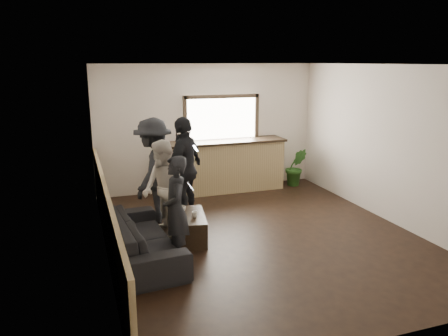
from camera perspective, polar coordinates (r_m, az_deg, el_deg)
name	(u,v)px	position (r m, az deg, el deg)	size (l,w,h in m)	color
ground	(261,236)	(7.44, 4.82, -8.78)	(5.00, 6.00, 0.01)	black
room_shell	(219,153)	(6.75, -0.68, 1.98)	(5.01, 6.01, 2.80)	silver
bar_counter	(225,163)	(9.74, 0.15, 0.70)	(2.70, 0.68, 2.13)	#A18857
sofa	(143,238)	(6.64, -10.56, -8.94)	(2.12, 0.83, 0.62)	black
coffee_table	(188,227)	(7.21, -4.70, -7.71)	(0.53, 0.96, 0.43)	black
cup_a	(182,209)	(7.28, -5.49, -5.31)	(0.12, 0.12, 0.10)	silver
cup_b	(195,214)	(7.01, -3.84, -6.05)	(0.10, 0.10, 0.09)	silver
potted_plant	(296,167)	(10.32, 9.38, 0.13)	(0.49, 0.39, 0.89)	#2D6623
person_a	(176,210)	(6.31, -6.34, -5.42)	(0.49, 0.62, 1.56)	black
person_b	(163,189)	(7.22, -7.95, -2.77)	(0.78, 0.91, 1.62)	beige
person_c	(154,171)	(7.90, -9.16, -0.34)	(1.22, 1.41, 1.89)	black
person_d	(185,169)	(7.94, -5.13, -0.10)	(1.08, 1.14, 1.90)	black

